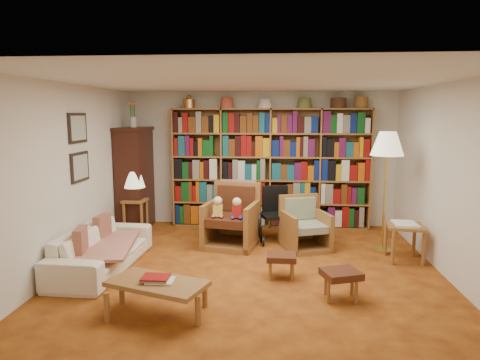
# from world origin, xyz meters

# --- Properties ---
(floor) EXTENTS (5.00, 5.00, 0.00)m
(floor) POSITION_xyz_m (0.00, 0.00, 0.00)
(floor) COLOR #A55919
(floor) RESTS_ON ground
(ceiling) EXTENTS (5.00, 5.00, 0.00)m
(ceiling) POSITION_xyz_m (0.00, 0.00, 2.50)
(ceiling) COLOR silver
(ceiling) RESTS_ON wall_back
(wall_back) EXTENTS (5.00, 0.00, 5.00)m
(wall_back) POSITION_xyz_m (0.00, 2.50, 1.25)
(wall_back) COLOR silver
(wall_back) RESTS_ON floor
(wall_front) EXTENTS (5.00, 0.00, 5.00)m
(wall_front) POSITION_xyz_m (0.00, -2.50, 1.25)
(wall_front) COLOR silver
(wall_front) RESTS_ON floor
(wall_left) EXTENTS (0.00, 5.00, 5.00)m
(wall_left) POSITION_xyz_m (-2.50, 0.00, 1.25)
(wall_left) COLOR silver
(wall_left) RESTS_ON floor
(wall_right) EXTENTS (0.00, 5.00, 5.00)m
(wall_right) POSITION_xyz_m (2.50, 0.00, 1.25)
(wall_right) COLOR silver
(wall_right) RESTS_ON floor
(bookshelf) EXTENTS (3.60, 0.30, 2.42)m
(bookshelf) POSITION_xyz_m (0.20, 2.33, 1.17)
(bookshelf) COLOR olive
(bookshelf) RESTS_ON floor
(curio_cabinet) EXTENTS (0.50, 0.95, 2.40)m
(curio_cabinet) POSITION_xyz_m (-2.25, 2.00, 0.95)
(curio_cabinet) COLOR #39150F
(curio_cabinet) RESTS_ON floor
(framed_pictures) EXTENTS (0.03, 0.52, 0.97)m
(framed_pictures) POSITION_xyz_m (-2.48, 0.30, 1.62)
(framed_pictures) COLOR black
(framed_pictures) RESTS_ON wall_left
(sofa) EXTENTS (1.96, 0.83, 0.56)m
(sofa) POSITION_xyz_m (-2.05, -0.08, 0.28)
(sofa) COLOR white
(sofa) RESTS_ON floor
(sofa_throw) EXTENTS (0.92, 1.44, 0.04)m
(sofa_throw) POSITION_xyz_m (-2.00, -0.08, 0.30)
(sofa_throw) COLOR beige
(sofa_throw) RESTS_ON sofa
(cushion_left) EXTENTS (0.14, 0.36, 0.35)m
(cushion_left) POSITION_xyz_m (-2.18, 0.27, 0.45)
(cushion_left) COLOR maroon
(cushion_left) RESTS_ON sofa
(cushion_right) EXTENTS (0.18, 0.37, 0.35)m
(cushion_right) POSITION_xyz_m (-2.18, -0.43, 0.45)
(cushion_right) COLOR maroon
(cushion_right) RESTS_ON sofa
(side_table_lamp) EXTENTS (0.40, 0.40, 0.61)m
(side_table_lamp) POSITION_xyz_m (-2.15, 1.65, 0.44)
(side_table_lamp) COLOR olive
(side_table_lamp) RESTS_ON floor
(table_lamp) EXTENTS (0.37, 0.37, 0.50)m
(table_lamp) POSITION_xyz_m (-2.15, 1.65, 0.95)
(table_lamp) COLOR gold
(table_lamp) RESTS_ON side_table_lamp
(armchair_leather) EXTENTS (0.95, 0.98, 1.01)m
(armchair_leather) POSITION_xyz_m (-0.40, 1.18, 0.41)
(armchair_leather) COLOR olive
(armchair_leather) RESTS_ON floor
(armchair_sage) EXTENTS (0.87, 0.87, 0.82)m
(armchair_sage) POSITION_xyz_m (0.77, 1.09, 0.31)
(armchair_sage) COLOR olive
(armchair_sage) RESTS_ON floor
(wheelchair) EXTENTS (0.56, 0.72, 0.91)m
(wheelchair) POSITION_xyz_m (0.29, 1.45, 0.41)
(wheelchair) COLOR black
(wheelchair) RESTS_ON floor
(floor_lamp) EXTENTS (0.49, 0.49, 1.84)m
(floor_lamp) POSITION_xyz_m (1.95, 0.98, 1.58)
(floor_lamp) COLOR gold
(floor_lamp) RESTS_ON floor
(side_table_papers) EXTENTS (0.56, 0.56, 0.56)m
(side_table_papers) POSITION_xyz_m (2.15, 0.59, 0.44)
(side_table_papers) COLOR olive
(side_table_papers) RESTS_ON floor
(footstool_a) EXTENTS (0.38, 0.32, 0.32)m
(footstool_a) POSITION_xyz_m (0.38, -0.23, 0.26)
(footstool_a) COLOR #4A2313
(footstool_a) RESTS_ON floor
(footstool_b) EXTENTS (0.49, 0.46, 0.34)m
(footstool_b) POSITION_xyz_m (1.04, -0.83, 0.28)
(footstool_b) COLOR #4A2313
(footstool_b) RESTS_ON floor
(coffee_table) EXTENTS (1.13, 0.82, 0.42)m
(coffee_table) POSITION_xyz_m (-0.93, -1.36, 0.32)
(coffee_table) COLOR olive
(coffee_table) RESTS_ON floor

